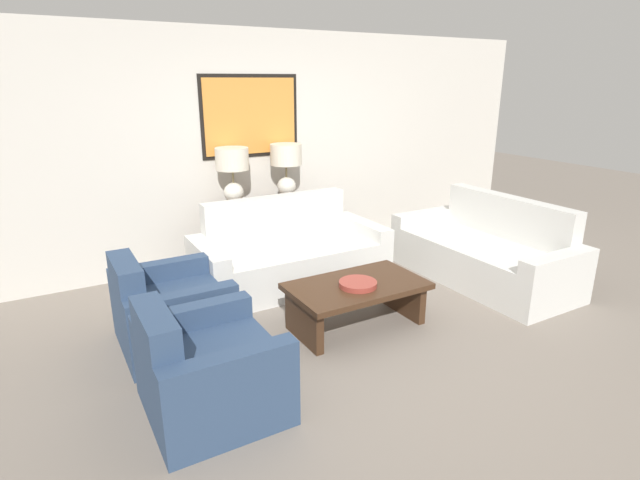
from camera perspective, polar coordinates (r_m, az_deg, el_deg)
The scene contains 11 objects.
ground_plane at distance 4.35m, azimuth 5.28°, elevation -11.10°, with size 20.00×20.00×0.00m, color slate.
back_wall at distance 6.00m, azimuth -8.00°, elevation 10.34°, with size 8.20×0.12×2.65m.
console_table at distance 5.95m, azimuth -6.59°, elevation 0.93°, with size 1.23×0.40×0.76m.
table_lamp_left at distance 5.65m, azimuth -9.97°, elevation 8.11°, with size 0.37×0.37×0.63m.
table_lamp_right at distance 5.90m, azimuth -3.90°, elevation 8.75°, with size 0.37×0.37×0.63m.
couch_by_back_wall at distance 5.36m, azimuth -3.52°, elevation -1.88°, with size 2.01×0.92×0.89m.
couch_by_side at distance 5.73m, azimuth 18.30°, elevation -1.48°, with size 0.92×2.01×0.89m.
coffee_table at distance 4.41m, azimuth 4.19°, elevation -6.26°, with size 1.18×0.70×0.41m.
decorative_bowl at distance 4.30m, azimuth 4.36°, elevation -5.03°, with size 0.33×0.33×0.05m.
armchair_near_back_wall at distance 4.30m, azimuth -16.84°, elevation -7.95°, with size 0.84×0.88×0.79m.
armchair_near_camera at distance 3.44m, azimuth -12.72°, elevation -14.49°, with size 0.84×0.88×0.79m.
Camera 1 is at (-2.23, -3.08, 2.10)m, focal length 28.00 mm.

